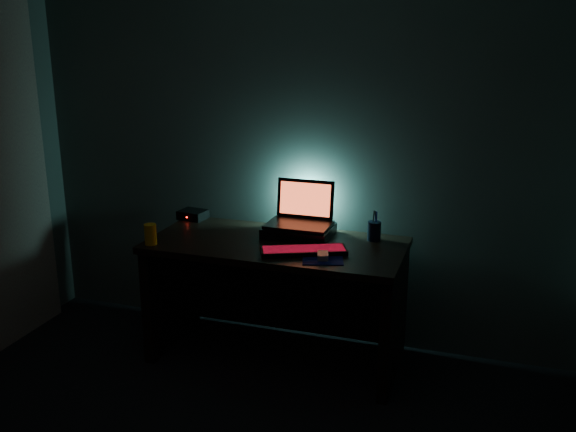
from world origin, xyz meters
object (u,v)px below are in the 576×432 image
(keyboard, at_px, (304,251))
(pen_cup, at_px, (374,231))
(laptop, at_px, (301,214))
(juice_glass, at_px, (151,234))
(router, at_px, (193,215))
(mouse, at_px, (323,256))

(keyboard, xyz_separation_m, pen_cup, (0.33, 0.35, 0.04))
(laptop, bearing_deg, keyboard, -70.60)
(juice_glass, bearing_deg, pen_cup, 21.42)
(laptop, relative_size, keyboard, 0.77)
(laptop, xyz_separation_m, pen_cup, (0.45, 0.00, -0.06))
(router, bearing_deg, mouse, -17.48)
(laptop, xyz_separation_m, mouse, (0.25, -0.40, -0.10))
(keyboard, relative_size, juice_glass, 4.09)
(laptop, height_order, router, laptop)
(laptop, xyz_separation_m, router, (-0.77, 0.07, -0.09))
(keyboard, relative_size, mouse, 5.02)
(keyboard, bearing_deg, router, 131.20)
(keyboard, height_order, pen_cup, pen_cup)
(laptop, bearing_deg, router, 175.04)
(pen_cup, bearing_deg, juice_glass, -158.58)
(mouse, distance_m, juice_glass, 1.02)
(laptop, height_order, keyboard, laptop)
(juice_glass, relative_size, router, 0.65)
(pen_cup, xyz_separation_m, juice_glass, (-1.22, -0.48, 0.00))
(laptop, relative_size, pen_cup, 3.36)
(keyboard, height_order, router, router)
(pen_cup, height_order, juice_glass, juice_glass)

